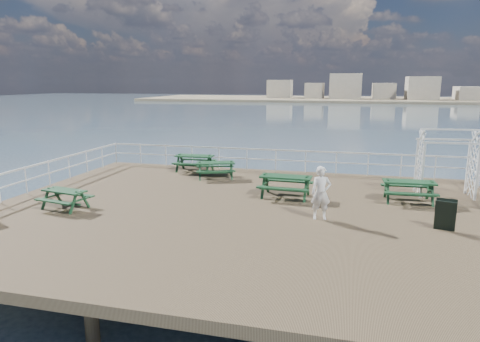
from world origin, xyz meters
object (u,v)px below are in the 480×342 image
Objects in this scene: picnic_table_c at (409,187)px; trellis_arbor at (446,166)px; picnic_table_b at (195,160)px; picnic_table_a at (216,166)px; picnic_table_d at (65,195)px; picnic_table_e at (286,182)px; person at (321,193)px.

trellis_arbor reaches higher than picnic_table_c.
picnic_table_a is at bearing -41.70° from picnic_table_b.
picnic_table_d is at bearing -164.39° from picnic_table_c.
picnic_table_c is 0.73× the size of trellis_arbor.
picnic_table_b is (-1.48, 1.24, 0.04)m from picnic_table_a.
person is (1.48, -2.40, 0.26)m from picnic_table_e.
trellis_arbor is at bearing 18.88° from picnic_table_e.
picnic_table_a is at bearing 163.24° from picnic_table_c.
person is at bearing -55.59° from picnic_table_e.
picnic_table_b is 11.27m from trellis_arbor.
picnic_table_e is at bearing -168.03° from trellis_arbor.
picnic_table_a is 1.19× the size of picnic_table_d.
picnic_table_e is at bearing -176.81° from picnic_table_c.
picnic_table_c is 1.09× the size of person.
person reaches higher than picnic_table_b.
picnic_table_c is at bearing -33.54° from picnic_table_a.
picnic_table_e is at bearing -38.11° from picnic_table_b.
picnic_table_e is 1.16× the size of person.
picnic_table_a is 9.64m from trellis_arbor.
picnic_table_d is 14.25m from trellis_arbor.
picnic_table_b is at bearing 158.50° from picnic_table_c.
person is at bearing 17.00° from picnic_table_d.
trellis_arbor is (13.26, 5.16, 0.68)m from picnic_table_d.
picnic_table_a is 8.39m from picnic_table_c.
picnic_table_d is at bearing -152.20° from picnic_table_e.
person reaches higher than picnic_table_e.
picnic_table_e reaches higher than picnic_table_c.
picnic_table_d is (-11.80, -3.87, -0.08)m from picnic_table_c.
picnic_table_b is 1.08× the size of picnic_table_d.
picnic_table_c is 4.17m from person.
picnic_table_c is 1.08× the size of picnic_table_d.
picnic_table_c is (9.61, -3.30, -0.01)m from picnic_table_b.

